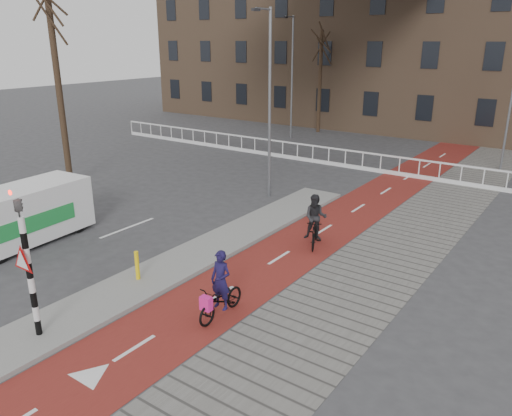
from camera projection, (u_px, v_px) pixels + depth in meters
The scene contains 15 objects.
ground at pixel (125, 310), 12.81m from camera, with size 120.00×120.00×0.00m, color #38383A.
bike_lane at pixel (348, 215), 19.71m from camera, with size 2.50×60.00×0.01m, color maroon.
sidewalk at pixel (418, 230), 18.18m from camera, with size 3.00×60.00×0.01m, color slate.
curb_island at pixel (206, 250), 16.27m from camera, with size 1.80×16.00×0.12m, color gray.
traffic_signal at pixel (27, 261), 10.94m from camera, with size 0.80×0.80×3.68m.
bollard at pixel (137, 265), 14.07m from camera, with size 0.12×0.12×0.85m, color yellow.
cyclist_near at pixel (221, 295), 12.31m from camera, with size 0.63×1.68×1.76m.
cyclist_far at pixel (315, 225), 16.53m from camera, with size 1.07×1.69×1.79m.
van at pixel (22, 214), 16.76m from camera, with size 2.16×4.62×1.93m.
railing at pixel (297, 155), 28.58m from camera, with size 28.00×0.10×0.99m.
townhouse_row at pixel (428, 22), 36.66m from camera, with size 46.00×10.00×15.90m.
tree_left at pixel (58, 86), 22.41m from camera, with size 0.29×0.29×9.20m, color black.
tree_mid at pixel (320, 82), 36.24m from camera, with size 0.27×0.27×7.22m, color black.
streetlight_near at pixel (270, 107), 20.82m from camera, with size 0.12×0.12×7.80m, color slate.
streetlight_left at pixel (292, 79), 33.72m from camera, with size 0.12×0.12×8.06m, color slate.
Camera 1 is at (9.29, -7.25, 6.60)m, focal length 35.00 mm.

